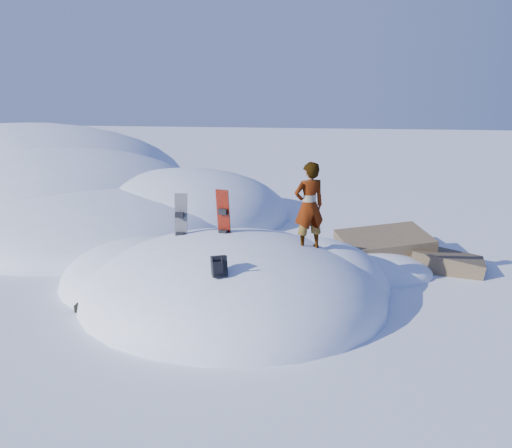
% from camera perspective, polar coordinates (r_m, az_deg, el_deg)
% --- Properties ---
extents(ground, '(120.00, 120.00, 0.00)m').
position_cam_1_polar(ground, '(11.54, -2.70, -8.52)').
color(ground, white).
rests_on(ground, ground).
extents(snow_mound, '(8.00, 6.00, 3.00)m').
position_cam_1_polar(snow_mound, '(11.79, -3.27, -8.01)').
color(snow_mound, white).
rests_on(snow_mound, ground).
extents(snow_ridge, '(21.50, 18.50, 6.40)m').
position_cam_1_polar(snow_ridge, '(24.32, -22.18, 2.77)').
color(snow_ridge, white).
rests_on(snow_ridge, ground).
extents(rock_outcrop, '(4.68, 4.41, 1.68)m').
position_cam_1_polar(rock_outcrop, '(14.18, 14.89, -4.47)').
color(rock_outcrop, brown).
rests_on(rock_outcrop, ground).
extents(snowboard_red, '(0.35, 0.28, 1.65)m').
position_cam_1_polar(snowboard_red, '(11.33, -3.70, -0.03)').
color(snowboard_red, '#B11B09').
rests_on(snowboard_red, snow_mound).
extents(snowboard_dark, '(0.30, 0.24, 1.58)m').
position_cam_1_polar(snowboard_dark, '(11.62, -8.60, -0.33)').
color(snowboard_dark, black).
rests_on(snowboard_dark, snow_mound).
extents(backpack, '(0.38, 0.42, 0.47)m').
position_cam_1_polar(backpack, '(9.44, -4.26, -4.84)').
color(backpack, black).
rests_on(backpack, snow_mound).
extents(gear_pile, '(0.76, 0.58, 0.20)m').
position_cam_1_polar(gear_pile, '(11.52, -18.10, -8.79)').
color(gear_pile, black).
rests_on(gear_pile, ground).
extents(person, '(0.84, 0.75, 1.92)m').
position_cam_1_polar(person, '(10.82, 6.08, 2.04)').
color(person, slate).
rests_on(person, snow_mound).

